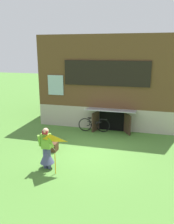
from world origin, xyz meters
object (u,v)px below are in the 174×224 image
Objects in this scene: person at (47,152)px; bicycle_black at (94,125)px; wooden_crate at (52,147)px; kite at (50,143)px.

person is 0.93× the size of bicycle_black.
person is 3.43× the size of wooden_crate.
bicycle_black is at bearing 66.72° from wooden_crate.
person is at bearing -73.71° from wooden_crate.
kite is at bearing -44.07° from person.
person is 0.82m from kite.
wooden_crate is at bearing 114.39° from person.
wooden_crate is at bearing -118.54° from bicycle_black.
bicycle_black is at bearing 84.92° from kite.
wooden_crate is (-0.80, 1.96, -1.04)m from kite.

